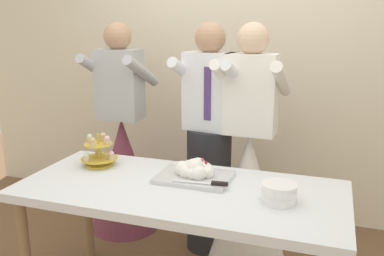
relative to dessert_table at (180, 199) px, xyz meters
name	(u,v)px	position (x,y,z in m)	size (l,w,h in m)	color
rear_wall	(241,47)	(0.00, 1.49, 0.75)	(5.20, 0.10, 2.90)	beige
dessert_table	(180,199)	(0.00, 0.00, 0.00)	(1.80, 0.80, 0.78)	silver
cupcake_stand	(99,152)	(-0.61, 0.17, 0.16)	(0.23, 0.23, 0.21)	gold
main_cake_tray	(194,172)	(0.04, 0.14, 0.12)	(0.44, 0.31, 0.12)	silver
plate_stack	(279,193)	(0.54, -0.03, 0.12)	(0.18, 0.18, 0.10)	white
person_groom	(209,152)	(-0.05, 0.74, 0.05)	(0.52, 0.55, 1.66)	#232328
person_bride	(248,180)	(0.25, 0.70, -0.12)	(0.56, 0.56, 1.66)	white
person_guest	(123,160)	(-0.80, 0.82, -0.12)	(0.56, 0.56, 1.66)	brown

